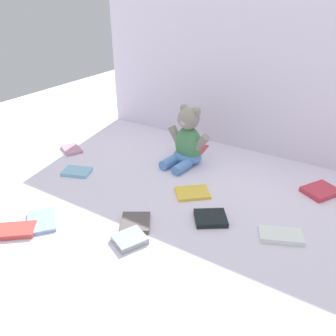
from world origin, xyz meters
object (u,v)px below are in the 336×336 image
object	(u,v)px
teddy_bear	(187,143)
book_case_7	(42,221)
book_case_6	(211,218)
book_case_8	(77,172)
book_case_3	(321,191)
book_case_10	(281,235)
book_case_0	(135,223)
book_case_1	(72,149)
book_case_9	(130,239)
book_case_2	(192,193)
book_case_5	(197,148)
book_case_4	(16,230)

from	to	relation	value
teddy_bear	book_case_7	world-z (taller)	teddy_bear
book_case_6	book_case_8	size ratio (longest dim) A/B	0.94
book_case_3	book_case_10	xyz separation A→B (m)	(-0.06, -0.35, -0.00)
teddy_bear	book_case_8	size ratio (longest dim) A/B	2.31
book_case_0	book_case_7	bearing A→B (deg)	177.68
book_case_0	book_case_7	world-z (taller)	book_case_0
book_case_1	book_case_10	distance (m)	1.06
teddy_bear	book_case_9	distance (m)	0.59
book_case_8	book_case_9	xyz separation A→B (m)	(0.46, -0.23, 0.00)
book_case_9	book_case_10	xyz separation A→B (m)	(0.40, 0.27, -0.00)
book_case_0	book_case_3	size ratio (longest dim) A/B	0.83
book_case_2	book_case_6	size ratio (longest dim) A/B	1.18
book_case_3	book_case_8	world-z (taller)	book_case_3
book_case_5	book_case_2	bearing A→B (deg)	107.21
book_case_0	book_case_7	xyz separation A→B (m)	(-0.28, -0.16, -0.00)
book_case_0	book_case_3	bearing A→B (deg)	15.82
book_case_8	book_case_4	bearing A→B (deg)	-3.70
book_case_2	book_case_3	xyz separation A→B (m)	(0.42, 0.27, 0.00)
book_case_3	book_case_8	bearing A→B (deg)	53.51
book_case_1	book_case_7	xyz separation A→B (m)	(0.34, -0.46, -0.00)
book_case_5	book_case_8	distance (m)	0.59
book_case_0	book_case_5	bearing A→B (deg)	66.97
teddy_bear	book_case_8	world-z (taller)	teddy_bear
book_case_0	book_case_5	distance (m)	0.65
book_case_0	book_case_9	size ratio (longest dim) A/B	1.09
book_case_8	book_case_10	world-z (taller)	book_case_10
book_case_7	book_case_3	bearing A→B (deg)	-8.28
teddy_bear	book_case_0	distance (m)	0.51
teddy_bear	book_case_6	size ratio (longest dim) A/B	2.46
book_case_8	book_case_0	bearing A→B (deg)	49.53
book_case_0	book_case_8	bearing A→B (deg)	128.42
book_case_10	book_case_8	bearing A→B (deg)	68.63
book_case_0	book_case_6	distance (m)	0.26
book_case_5	book_case_6	bearing A→B (deg)	114.39
book_case_0	teddy_bear	bearing A→B (deg)	67.01
book_case_1	book_case_3	bearing A→B (deg)	128.30
book_case_1	book_case_5	distance (m)	0.62
book_case_1	book_case_9	xyz separation A→B (m)	(0.65, -0.38, 0.00)
book_case_3	book_case_9	world-z (taller)	same
book_case_5	book_case_10	bearing A→B (deg)	132.29
book_case_7	book_case_6	bearing A→B (deg)	-17.44
book_case_8	book_case_2	bearing A→B (deg)	82.37
book_case_8	book_case_9	distance (m)	0.52
book_case_7	book_case_8	world-z (taller)	book_case_8
book_case_4	book_case_10	distance (m)	0.86
book_case_2	book_case_6	bearing A→B (deg)	-171.43
book_case_1	book_case_2	size ratio (longest dim) A/B	0.95
book_case_3	book_case_2	bearing A→B (deg)	63.51
book_case_2	book_case_10	bearing A→B (deg)	-142.69
book_case_2	book_case_4	bearing A→B (deg)	102.67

